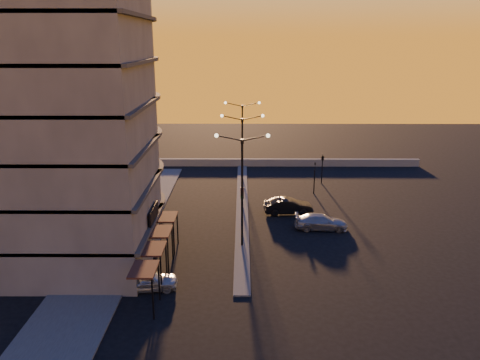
% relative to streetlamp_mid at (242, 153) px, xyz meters
% --- Properties ---
extents(ground, '(120.00, 120.00, 0.00)m').
position_rel_streetlamp_mid_xyz_m(ground, '(0.00, -10.00, -5.59)').
color(ground, black).
rests_on(ground, ground).
extents(sidewalk_west, '(5.00, 40.00, 0.12)m').
position_rel_streetlamp_mid_xyz_m(sidewalk_west, '(-10.50, -6.00, -5.53)').
color(sidewalk_west, '#484846').
rests_on(sidewalk_west, ground).
extents(median, '(1.20, 36.00, 0.12)m').
position_rel_streetlamp_mid_xyz_m(median, '(0.00, 0.00, -5.53)').
color(median, '#484846').
rests_on(median, ground).
extents(parapet, '(44.00, 0.50, 1.00)m').
position_rel_streetlamp_mid_xyz_m(parapet, '(2.00, 16.00, -5.09)').
color(parapet, slate).
rests_on(parapet, ground).
extents(building, '(14.35, 17.08, 25.00)m').
position_rel_streetlamp_mid_xyz_m(building, '(-14.00, -9.97, 6.32)').
color(building, '#615B55').
rests_on(building, ground).
extents(streetlamp_near, '(4.32, 0.32, 9.51)m').
position_rel_streetlamp_mid_xyz_m(streetlamp_near, '(0.00, -10.00, 0.00)').
color(streetlamp_near, black).
rests_on(streetlamp_near, ground).
extents(streetlamp_mid, '(4.32, 0.32, 9.51)m').
position_rel_streetlamp_mid_xyz_m(streetlamp_mid, '(0.00, 0.00, 0.00)').
color(streetlamp_mid, black).
rests_on(streetlamp_mid, ground).
extents(streetlamp_far, '(4.32, 0.32, 9.51)m').
position_rel_streetlamp_mid_xyz_m(streetlamp_far, '(0.00, 10.00, 0.00)').
color(streetlamp_far, black).
rests_on(streetlamp_far, ground).
extents(traffic_light_main, '(0.28, 0.44, 4.25)m').
position_rel_streetlamp_mid_xyz_m(traffic_light_main, '(0.00, -7.13, -2.70)').
color(traffic_light_main, black).
rests_on(traffic_light_main, ground).
extents(signal_east_a, '(0.13, 0.16, 3.60)m').
position_rel_streetlamp_mid_xyz_m(signal_east_a, '(8.00, 4.00, -3.66)').
color(signal_east_a, black).
rests_on(signal_east_a, ground).
extents(signal_east_b, '(0.42, 1.99, 3.60)m').
position_rel_streetlamp_mid_xyz_m(signal_east_b, '(9.50, 8.00, -2.49)').
color(signal_east_b, black).
rests_on(signal_east_b, ground).
extents(car_hatchback, '(4.34, 2.16, 1.42)m').
position_rel_streetlamp_mid_xyz_m(car_hatchback, '(-6.50, -17.02, -4.88)').
color(car_hatchback, '#ABAFB2').
rests_on(car_hatchback, ground).
extents(car_sedan, '(4.83, 1.98, 1.56)m').
position_rel_streetlamp_mid_xyz_m(car_sedan, '(4.55, -2.26, -4.81)').
color(car_sedan, black).
rests_on(car_sedan, ground).
extents(car_wagon, '(4.85, 2.17, 1.38)m').
position_rel_streetlamp_mid_xyz_m(car_wagon, '(7.17, -6.19, -4.90)').
color(car_wagon, '#9B9EA2').
rests_on(car_wagon, ground).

